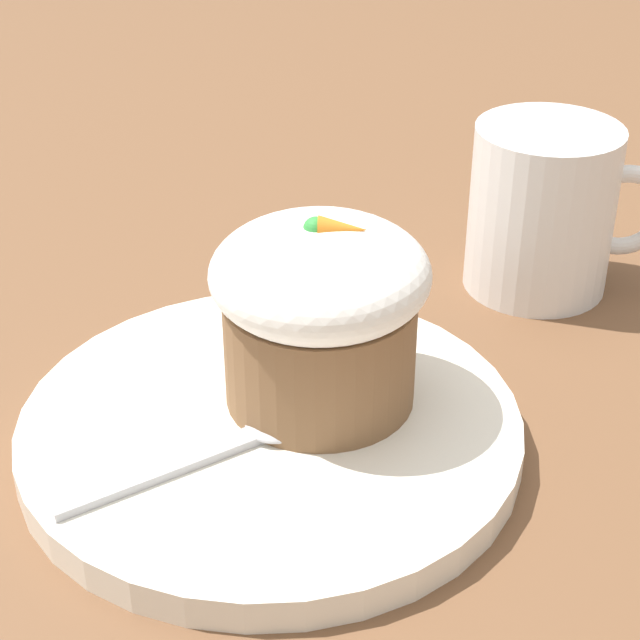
% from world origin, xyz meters
% --- Properties ---
extents(ground_plane, '(4.00, 4.00, 0.00)m').
position_xyz_m(ground_plane, '(0.00, 0.00, 0.00)').
color(ground_plane, brown).
extents(dessert_plate, '(0.22, 0.22, 0.02)m').
position_xyz_m(dessert_plate, '(0.00, 0.00, 0.01)').
color(dessert_plate, white).
rests_on(dessert_plate, ground_plane).
extents(carrot_cake, '(0.10, 0.10, 0.09)m').
position_xyz_m(carrot_cake, '(0.02, 0.02, 0.06)').
color(carrot_cake, brown).
rests_on(carrot_cake, dessert_plate).
extents(spoon, '(0.11, 0.09, 0.01)m').
position_xyz_m(spoon, '(-0.01, -0.02, 0.02)').
color(spoon, '#B7B7BC').
rests_on(spoon, dessert_plate).
extents(coffee_cup, '(0.11, 0.08, 0.09)m').
position_xyz_m(coffee_cup, '(0.14, 0.15, 0.05)').
color(coffee_cup, white).
rests_on(coffee_cup, ground_plane).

